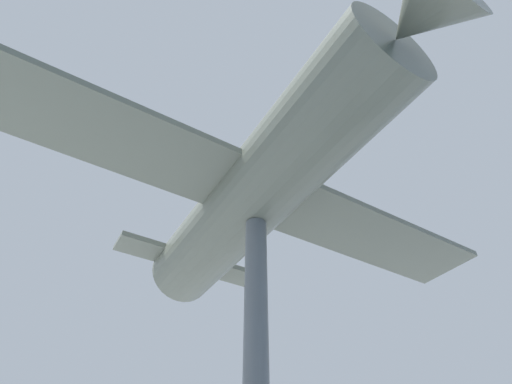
# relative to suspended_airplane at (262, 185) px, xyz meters

# --- Properties ---
(suspended_airplane) EXTENTS (15.78, 11.97, 3.47)m
(suspended_airplane) POSITION_rel_suspended_airplane_xyz_m (0.00, 0.00, 0.00)
(suspended_airplane) COLOR slate
(suspended_airplane) RESTS_ON support_pylon_central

